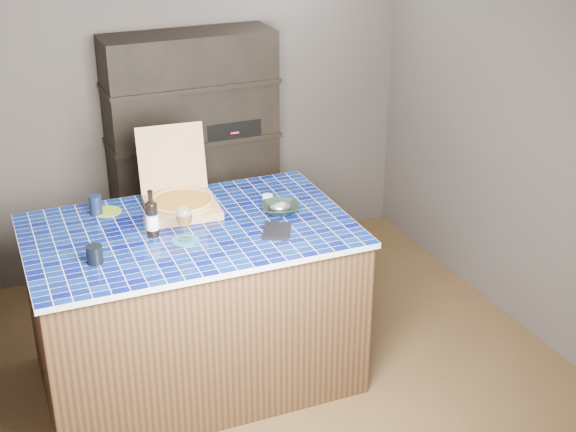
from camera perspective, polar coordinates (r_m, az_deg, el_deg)
name	(u,v)px	position (r m, az deg, el deg)	size (l,w,h in m)	color
room	(273,185)	(4.43, -1.07, 2.19)	(3.50, 3.50, 3.50)	brown
shelving_unit	(194,156)	(5.91, -6.68, 4.29)	(1.20, 0.41, 1.80)	black
kitchen_island	(193,304)	(4.78, -6.74, -6.27)	(1.84, 1.19, 1.00)	#4C361E
pizza_box	(181,199)	(4.77, -7.64, 1.18)	(0.45, 0.53, 0.45)	tan
mead_bottle	(152,218)	(4.44, -9.65, -0.16)	(0.07, 0.07, 0.27)	black
teal_trivet	(185,240)	(4.40, -7.31, -1.74)	(0.15, 0.15, 0.01)	#18627E
wine_glass	(184,217)	(4.34, -7.41, -0.08)	(0.09, 0.09, 0.20)	white
tumbler	(95,254)	(4.24, -13.60, -2.67)	(0.09, 0.09, 0.09)	black
dvd_case	(277,231)	(4.46, -0.79, -1.07)	(0.15, 0.21, 0.02)	black
bowl	(280,208)	(4.69, -0.54, 0.54)	(0.22, 0.22, 0.05)	black
foil_contents	(280,206)	(4.69, -0.54, 0.69)	(0.13, 0.11, 0.06)	silver
white_jar	(268,199)	(4.82, -1.46, 1.21)	(0.06, 0.06, 0.05)	silver
navy_cup	(96,205)	(4.79, -13.51, 0.77)	(0.07, 0.07, 0.12)	black
green_trivet	(107,212)	(4.83, -12.74, 0.31)	(0.17, 0.17, 0.01)	olive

